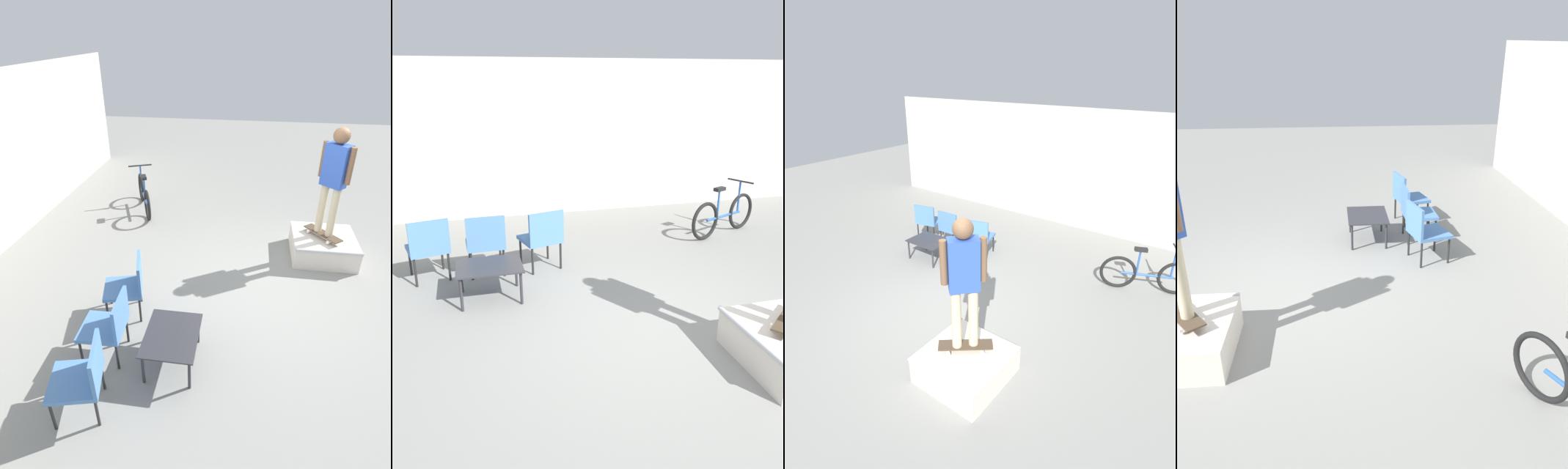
{
  "view_description": "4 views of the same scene",
  "coord_description": "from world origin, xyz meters",
  "views": [
    {
      "loc": [
        -4.76,
        0.48,
        3.59
      ],
      "look_at": [
        -0.05,
        1.18,
        0.9
      ],
      "focal_mm": 28.0,
      "sensor_mm": 36.0,
      "label": 1
    },
    {
      "loc": [
        -1.84,
        -4.13,
        2.65
      ],
      "look_at": [
        -0.44,
        1.09,
        0.78
      ],
      "focal_mm": 35.0,
      "sensor_mm": 36.0,
      "label": 2
    },
    {
      "loc": [
        3.49,
        -3.85,
        3.85
      ],
      "look_at": [
        -0.4,
        1.39,
        0.87
      ],
      "focal_mm": 28.0,
      "sensor_mm": 36.0,
      "label": 3
    },
    {
      "loc": [
        5.17,
        0.7,
        3.08
      ],
      "look_at": [
        -0.25,
        1.18,
        0.72
      ],
      "focal_mm": 35.0,
      "sensor_mm": 36.0,
      "label": 4
    }
  ],
  "objects": [
    {
      "name": "ground_plane",
      "position": [
        0.0,
        0.0,
        0.0
      ],
      "size": [
        24.0,
        24.0,
        0.0
      ],
      "primitive_type": "plane",
      "color": "gray"
    },
    {
      "name": "skate_ramp_box",
      "position": [
        1.09,
        -0.94,
        0.19
      ],
      "size": [
        1.07,
        1.08,
        0.41
      ],
      "color": "silver",
      "rests_on": "ground_plane"
    },
    {
      "name": "skateboard_on_ramp",
      "position": [
        1.05,
        -0.89,
        0.47
      ],
      "size": [
        0.69,
        0.61,
        0.07
      ],
      "rotation": [
        0.0,
        0.0,
        0.67
      ],
      "color": "#473828",
      "rests_on": "skate_ramp_box"
    },
    {
      "name": "coffee_table",
      "position": [
        -1.67,
        1.23,
        0.39
      ],
      "size": [
        0.81,
        0.63,
        0.44
      ],
      "color": "#2D2D33",
      "rests_on": "ground_plane"
    },
    {
      "name": "patio_chair_left",
      "position": [
        -2.42,
        1.99,
        0.5
      ],
      "size": [
        0.63,
        0.63,
        0.89
      ],
      "rotation": [
        0.0,
        0.0,
        3.38
      ],
      "color": "black",
      "rests_on": "ground_plane"
    },
    {
      "name": "patio_chair_center",
      "position": [
        -1.67,
        1.99,
        0.5
      ],
      "size": [
        0.54,
        0.54,
        0.89
      ],
      "rotation": [
        0.0,
        0.0,
        3.18
      ],
      "color": "black",
      "rests_on": "ground_plane"
    },
    {
      "name": "patio_chair_right",
      "position": [
        -0.87,
        1.99,
        0.5
      ],
      "size": [
        0.64,
        0.64,
        0.89
      ],
      "rotation": [
        0.0,
        0.0,
        3.41
      ],
      "color": "black",
      "rests_on": "ground_plane"
    }
  ]
}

